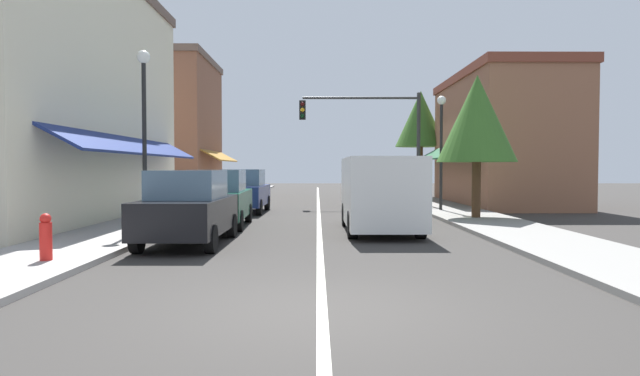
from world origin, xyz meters
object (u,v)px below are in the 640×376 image
object	(u,v)px
street_lamp_right_mid	(441,134)
tree_right_near	(477,119)
traffic_signal_mast_arm	(375,127)
van_in_lane	(380,192)
fire_hydrant	(46,237)
parked_car_third_left	(244,191)
parked_car_nearest_left	(189,208)
parked_car_second_left	(218,198)
street_lamp_left_near	(144,111)
tree_right_far	(421,119)

from	to	relation	value
street_lamp_right_mid	tree_right_near	distance (m)	3.45
traffic_signal_mast_arm	van_in_lane	bearing A→B (deg)	-95.40
fire_hydrant	parked_car_third_left	bearing A→B (deg)	80.65
street_lamp_right_mid	fire_hydrant	world-z (taller)	street_lamp_right_mid
parked_car_nearest_left	parked_car_second_left	xyz separation A→B (m)	(-0.02, 4.01, 0.00)
street_lamp_right_mid	street_lamp_left_near	bearing A→B (deg)	-144.63
street_lamp_right_mid	fire_hydrant	size ratio (longest dim) A/B	5.46
street_lamp_left_near	tree_right_far	size ratio (longest dim) A/B	0.79
tree_right_near	street_lamp_right_mid	bearing A→B (deg)	97.53
parked_car_third_left	traffic_signal_mast_arm	bearing A→B (deg)	34.69
parked_car_nearest_left	tree_right_near	bearing A→B (deg)	35.12
parked_car_nearest_left	fire_hydrant	world-z (taller)	parked_car_nearest_left
traffic_signal_mast_arm	tree_right_near	distance (m)	7.81
parked_car_nearest_left	tree_right_far	distance (m)	22.22
parked_car_second_left	van_in_lane	size ratio (longest dim) A/B	0.80
parked_car_nearest_left	street_lamp_left_near	size ratio (longest dim) A/B	0.81
tree_right_far	parked_car_nearest_left	bearing A→B (deg)	-114.97
parked_car_third_left	street_lamp_left_near	world-z (taller)	street_lamp_left_near
traffic_signal_mast_arm	parked_car_nearest_left	bearing A→B (deg)	-113.76
parked_car_second_left	fire_hydrant	xyz separation A→B (m)	(-1.95, -6.87, -0.33)
parked_car_nearest_left	parked_car_third_left	xyz separation A→B (m)	(0.05, 9.41, 0.00)
street_lamp_left_near	tree_right_near	distance (m)	10.91
street_lamp_left_near	street_lamp_right_mid	size ratio (longest dim) A/B	1.07
street_lamp_left_near	tree_right_far	world-z (taller)	tree_right_far
parked_car_nearest_left	tree_right_far	world-z (taller)	tree_right_far
van_in_lane	street_lamp_left_near	world-z (taller)	street_lamp_left_near
parked_car_nearest_left	parked_car_second_left	distance (m)	4.01
parked_car_third_left	tree_right_far	xyz separation A→B (m)	(9.18, 10.42, 3.85)
parked_car_third_left	street_lamp_right_mid	xyz separation A→B (m)	(8.04, -0.09, 2.32)
street_lamp_left_near	fire_hydrant	distance (m)	5.92
parked_car_second_left	fire_hydrant	bearing A→B (deg)	-107.38
street_lamp_left_near	tree_right_near	xyz separation A→B (m)	(10.30, 3.59, 0.11)
parked_car_third_left	tree_right_near	world-z (taller)	tree_right_near
parked_car_third_left	fire_hydrant	world-z (taller)	parked_car_third_left
parked_car_third_left	street_lamp_right_mid	bearing A→B (deg)	0.55
street_lamp_left_near	parked_car_second_left	bearing A→B (deg)	44.14
street_lamp_right_mid	tree_right_far	xyz separation A→B (m)	(1.14, 10.52, 1.53)
parked_car_nearest_left	street_lamp_left_near	world-z (taller)	street_lamp_left_near
tree_right_near	fire_hydrant	size ratio (longest dim) A/B	5.77
parked_car_nearest_left	parked_car_third_left	bearing A→B (deg)	90.14
parked_car_nearest_left	van_in_lane	xyz separation A→B (m)	(4.83, 2.71, 0.27)
parked_car_second_left	van_in_lane	distance (m)	5.03
parked_car_nearest_left	traffic_signal_mast_arm	xyz separation A→B (m)	(5.83, 13.23, 2.88)
tree_right_far	street_lamp_right_mid	bearing A→B (deg)	-96.21
tree_right_near	fire_hydrant	xyz separation A→B (m)	(-10.51, -8.77, -2.95)
parked_car_second_left	tree_right_near	size ratio (longest dim) A/B	0.83
parked_car_second_left	tree_right_far	bearing A→B (deg)	58.11
van_in_lane	fire_hydrant	distance (m)	8.81
parked_car_second_left	street_lamp_left_near	xyz separation A→B (m)	(-1.74, -1.69, 2.51)
parked_car_nearest_left	tree_right_near	size ratio (longest dim) A/B	0.82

